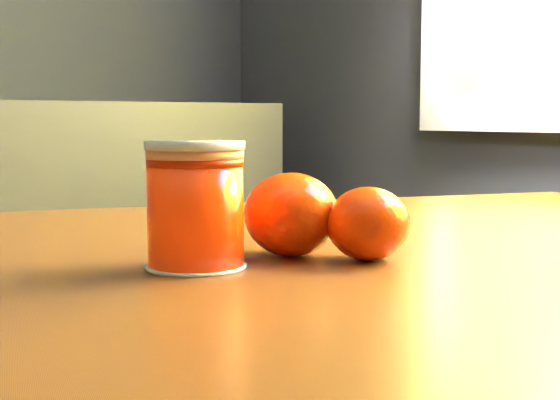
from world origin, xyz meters
TOP-DOWN VIEW (x-y plane):
  - table at (1.04, 0.07)m, footprint 1.10×0.85m
  - juice_glass at (0.91, 0.04)m, footprint 0.07×0.07m
  - orange_front at (1.03, 0.01)m, footprint 0.07×0.07m
  - orange_back at (0.99, 0.05)m, footprint 0.09×0.09m

SIDE VIEW (x-z plane):
  - table at x=1.04m, z-range 0.28..1.04m
  - orange_front at x=1.03m, z-range 0.76..0.81m
  - orange_back at x=0.99m, z-range 0.76..0.82m
  - juice_glass at x=0.91m, z-range 0.76..0.84m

